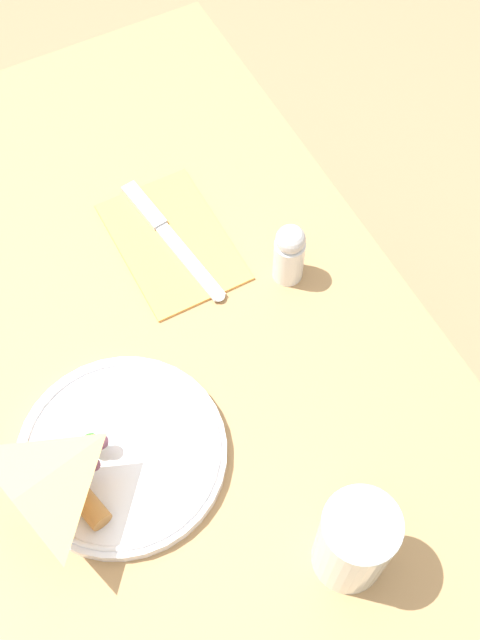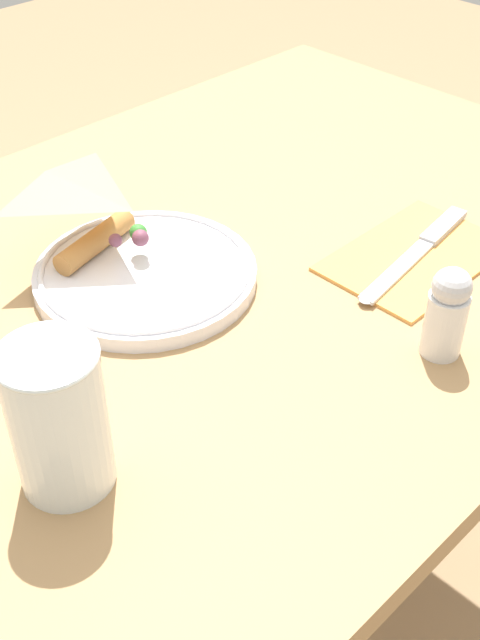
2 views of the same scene
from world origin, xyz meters
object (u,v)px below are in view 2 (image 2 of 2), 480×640
(plate_pizza, at_px, (142,269))
(milk_glass, at_px, (60,424))
(dining_table, at_px, (254,324))
(butter_knife, at_px, (421,248))
(napkin_folded, at_px, (415,256))
(salt_shaker, at_px, (447,312))

(plate_pizza, distance_m, milk_glass, 0.27)
(dining_table, relative_size, plate_pizza, 4.31)
(dining_table, distance_m, plate_pizza, 0.19)
(dining_table, distance_m, butter_knife, 0.22)
(dining_table, bearing_deg, milk_glass, 21.17)
(dining_table, xyz_separation_m, plate_pizza, (0.13, -0.03, 0.13))
(plate_pizza, relative_size, napkin_folded, 1.16)
(milk_glass, height_order, salt_shaker, milk_glass)
(butter_knife, bearing_deg, milk_glass, -9.13)
(plate_pizza, height_order, salt_shaker, salt_shaker)
(dining_table, relative_size, milk_glass, 7.75)
(dining_table, xyz_separation_m, salt_shaker, (0.01, 0.25, 0.16))
(butter_knife, bearing_deg, plate_pizza, -43.14)
(napkin_folded, distance_m, salt_shaker, 0.16)
(milk_glass, bearing_deg, napkin_folded, 178.66)
(milk_glass, distance_m, napkin_folded, 0.45)
(napkin_folded, relative_size, salt_shaker, 2.15)
(milk_glass, bearing_deg, salt_shaker, 160.64)
(plate_pizza, xyz_separation_m, napkin_folded, (-0.23, 0.17, -0.01))
(milk_glass, height_order, butter_knife, milk_glass)
(milk_glass, distance_m, salt_shaker, 0.35)
(napkin_folded, relative_size, butter_knife, 0.91)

